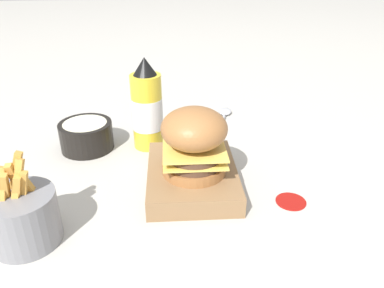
{
  "coord_description": "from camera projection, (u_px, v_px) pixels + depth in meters",
  "views": [
    {
      "loc": [
        -0.59,
        0.07,
        0.4
      ],
      "look_at": [
        0.01,
        0.03,
        0.09
      ],
      "focal_mm": 35.0,
      "sensor_mm": 36.0,
      "label": 1
    }
  ],
  "objects": [
    {
      "name": "spoon",
      "position": [
        225.0,
        114.0,
        1.01
      ],
      "size": [
        0.17,
        0.06,
        0.01
      ],
      "rotation": [
        0.0,
        0.0,
        6.04
      ],
      "color": "#B2B2B7",
      "rests_on": "ground_plane"
    },
    {
      "name": "ketchup_puddle",
      "position": [
        291.0,
        201.0,
        0.67
      ],
      "size": [
        0.05,
        0.05,
        0.0
      ],
      "color": "#9E140F",
      "rests_on": "ground_plane"
    },
    {
      "name": "fries_basket",
      "position": [
        23.0,
        217.0,
        0.56
      ],
      "size": [
        0.11,
        0.11,
        0.14
      ],
      "color": "slate",
      "rests_on": "ground_plane"
    },
    {
      "name": "burger",
      "position": [
        194.0,
        140.0,
        0.66
      ],
      "size": [
        0.12,
        0.12,
        0.12
      ],
      "color": "#9E6638",
      "rests_on": "serving_board"
    },
    {
      "name": "side_bowl",
      "position": [
        86.0,
        135.0,
        0.83
      ],
      "size": [
        0.12,
        0.12,
        0.06
      ],
      "color": "black",
      "rests_on": "ground_plane"
    },
    {
      "name": "serving_board",
      "position": [
        192.0,
        176.0,
        0.71
      ],
      "size": [
        0.22,
        0.17,
        0.04
      ],
      "color": "olive",
      "rests_on": "ground_plane"
    },
    {
      "name": "ketchup_bottle",
      "position": [
        147.0,
        109.0,
        0.82
      ],
      "size": [
        0.07,
        0.07,
        0.2
      ],
      "color": "yellow",
      "rests_on": "ground_plane"
    },
    {
      "name": "ground_plane",
      "position": [
        211.0,
        187.0,
        0.71
      ],
      "size": [
        6.0,
        6.0,
        0.0
      ],
      "primitive_type": "plane",
      "color": "#B7B2A8"
    }
  ]
}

